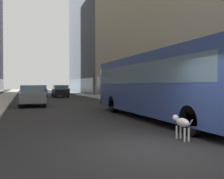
% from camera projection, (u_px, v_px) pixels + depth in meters
% --- Properties ---
extents(ground_plane, '(120.00, 120.00, 0.00)m').
position_uv_depth(ground_plane, '(47.00, 96.00, 39.94)').
color(ground_plane, '#232326').
extents(sidewalk_left, '(2.40, 110.00, 0.15)m').
position_uv_depth(sidewalk_left, '(7.00, 96.00, 38.11)').
color(sidewalk_left, '#ADA89E').
rests_on(sidewalk_left, ground).
extents(sidewalk_right, '(2.40, 110.00, 0.15)m').
position_uv_depth(sidewalk_right, '(84.00, 95.00, 41.77)').
color(sidewalk_right, '#9E9991').
rests_on(sidewalk_right, ground).
extents(building_right_mid, '(10.42, 19.23, 19.31)m').
position_uv_depth(building_right_mid, '(158.00, 18.00, 31.32)').
color(building_right_mid, '#B2A893').
rests_on(building_right_mid, ground).
extents(building_right_far, '(10.12, 23.28, 23.61)m').
position_uv_depth(building_right_far, '(104.00, 34.00, 52.06)').
color(building_right_far, '#4C515B').
rests_on(building_right_far, ground).
extents(transit_bus, '(2.78, 11.53, 3.05)m').
position_uv_depth(transit_bus, '(159.00, 82.00, 12.69)').
color(transit_bus, '#33478C').
rests_on(transit_bus, ground).
extents(car_black_suv, '(1.78, 3.96, 1.62)m').
position_uv_depth(car_black_suv, '(60.00, 91.00, 34.96)').
color(car_black_suv, black).
rests_on(car_black_suv, ground).
extents(car_blue_hatchback, '(1.73, 4.15, 1.62)m').
position_uv_depth(car_blue_hatchback, '(40.00, 91.00, 36.85)').
color(car_blue_hatchback, '#4C6BB7').
rests_on(car_blue_hatchback, ground).
extents(car_grey_wagon, '(1.87, 4.40, 1.62)m').
position_uv_depth(car_grey_wagon, '(32.00, 95.00, 20.41)').
color(car_grey_wagon, slate).
rests_on(car_grey_wagon, ground).
extents(car_white_van, '(1.71, 3.94, 1.62)m').
position_uv_depth(car_white_van, '(30.00, 93.00, 27.69)').
color(car_white_van, silver).
rests_on(car_white_van, ground).
extents(car_red_coupe, '(1.94, 4.41, 1.62)m').
position_uv_depth(car_red_coupe, '(62.00, 90.00, 44.36)').
color(car_red_coupe, red).
rests_on(car_red_coupe, ground).
extents(dalmatian_dog, '(0.22, 0.96, 0.72)m').
position_uv_depth(dalmatian_dog, '(181.00, 123.00, 7.86)').
color(dalmatian_dog, white).
rests_on(dalmatian_dog, ground).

